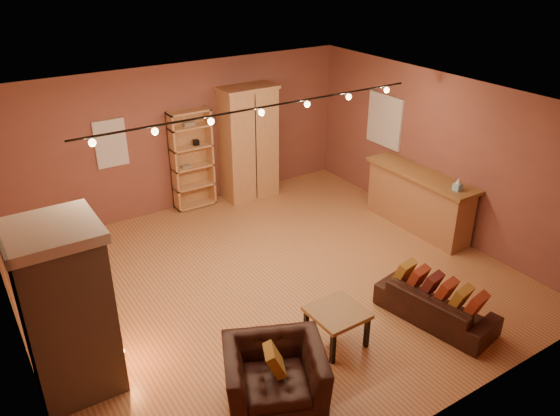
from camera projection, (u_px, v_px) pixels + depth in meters
floor at (271, 281)px, 8.48m from camera, size 7.00×7.00×0.00m
ceiling at (269, 105)px, 7.25m from camera, size 7.00×7.00×0.00m
back_wall at (180, 138)px, 10.32m from camera, size 7.00×0.02×2.80m
left_wall at (7, 272)px, 6.17m from camera, size 0.02×6.50×2.80m
right_wall at (439, 154)px, 9.56m from camera, size 0.02×6.50×2.80m
fireplace at (67, 310)px, 6.08m from camera, size 1.01×0.98×2.12m
back_window at (111, 143)px, 9.61m from camera, size 0.56×0.04×0.86m
bookcase at (191, 158)px, 10.49m from camera, size 0.80×0.31×1.96m
armoire at (249, 143)px, 10.86m from camera, size 1.12×0.64×2.28m
bar_counter at (418, 200)px, 9.85m from camera, size 0.60×2.25×1.08m
tissue_box at (458, 185)px, 8.92m from camera, size 0.11×0.11×0.21m
right_window at (385, 121)px, 10.49m from camera, size 0.05×0.90×1.00m
loveseat at (437, 299)px, 7.47m from camera, size 0.78×1.71×0.72m
armchair at (275, 368)px, 6.06m from camera, size 1.32×1.12×0.98m
coffee_table at (337, 316)px, 7.00m from camera, size 0.68×0.68×0.51m
track_rail at (261, 110)px, 7.45m from camera, size 5.20×0.09×0.13m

